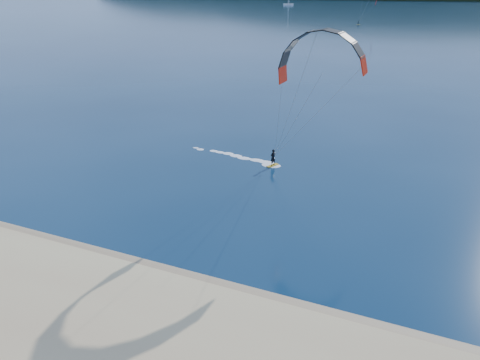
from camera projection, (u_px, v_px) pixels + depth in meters
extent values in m
plane|color=#08213C|center=(136.00, 328.00, 24.68)|extent=(1800.00, 1800.00, 0.00)
cube|color=#987C58|center=(179.00, 282.00, 28.45)|extent=(220.00, 2.50, 0.10)
cube|color=gold|center=(273.00, 165.00, 46.81)|extent=(0.97, 1.43, 0.08)
imported|color=black|center=(273.00, 157.00, 46.48)|extent=(0.63, 0.73, 1.69)
cylinder|color=gray|center=(296.00, 118.00, 42.08)|extent=(0.02, 0.02, 10.64)
cube|color=gold|center=(358.00, 24.00, 213.51)|extent=(1.21, 1.24, 0.07)
imported|color=black|center=(358.00, 23.00, 213.18)|extent=(0.98, 0.99, 1.61)
cylinder|color=gray|center=(364.00, 12.00, 207.86)|extent=(0.02, 0.02, 11.61)
cube|color=white|center=(288.00, 5.00, 415.41)|extent=(9.44, 5.81, 1.57)
cube|color=white|center=(288.00, 0.00, 412.35)|extent=(0.83, 2.14, 5.62)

